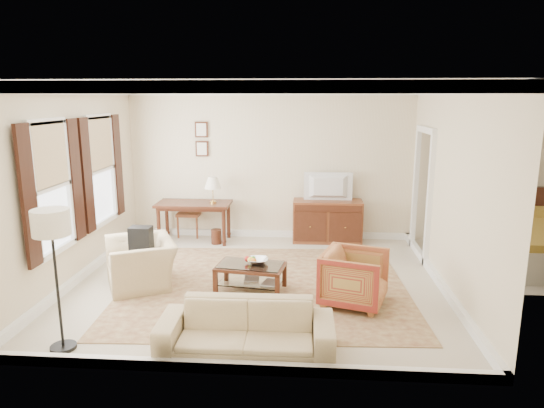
# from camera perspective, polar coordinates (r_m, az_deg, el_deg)

# --- Properties ---
(room_shell) EXTENTS (5.51, 5.01, 2.91)m
(room_shell) POSITION_cam_1_polar(r_m,az_deg,el_deg) (6.90, -1.87, 10.25)
(room_shell) COLOR beige
(room_shell) RESTS_ON ground
(annex_bedroom) EXTENTS (3.00, 2.70, 2.90)m
(annex_bedroom) POSITION_cam_1_polar(r_m,az_deg,el_deg) (9.17, 28.34, -4.22)
(annex_bedroom) COLOR beige
(annex_bedroom) RESTS_ON ground
(window_front) EXTENTS (0.12, 1.56, 1.80)m
(window_front) POSITION_cam_1_polar(r_m,az_deg,el_deg) (7.15, -24.52, 1.77)
(window_front) COLOR #CCB284
(window_front) RESTS_ON room_shell
(window_rear) EXTENTS (0.12, 1.56, 1.80)m
(window_rear) POSITION_cam_1_polar(r_m,az_deg,el_deg) (8.57, -19.47, 3.79)
(window_rear) COLOR #CCB284
(window_rear) RESTS_ON room_shell
(doorway) EXTENTS (0.10, 1.12, 2.25)m
(doorway) POSITION_cam_1_polar(r_m,az_deg,el_deg) (8.75, 17.23, 0.96)
(doorway) COLOR white
(doorway) RESTS_ON room_shell
(rug) EXTENTS (4.30, 3.74, 0.01)m
(rug) POSITION_cam_1_polar(r_m,az_deg,el_deg) (7.28, -0.90, -9.58)
(rug) COLOR brown
(rug) RESTS_ON room_shell
(writing_desk) EXTENTS (1.40, 0.70, 0.77)m
(writing_desk) POSITION_cam_1_polar(r_m,az_deg,el_deg) (9.40, -9.17, -0.48)
(writing_desk) COLOR #431F13
(writing_desk) RESTS_ON room_shell
(desk_chair) EXTENTS (0.49, 0.49, 1.05)m
(desk_chair) POSITION_cam_1_polar(r_m,az_deg,el_deg) (9.80, -9.72, -0.74)
(desk_chair) COLOR brown
(desk_chair) RESTS_ON room_shell
(desk_lamp) EXTENTS (0.32, 0.32, 0.50)m
(desk_lamp) POSITION_cam_1_polar(r_m,az_deg,el_deg) (9.25, -6.98, 1.66)
(desk_lamp) COLOR silver
(desk_lamp) RESTS_ON writing_desk
(framed_prints) EXTENTS (0.25, 0.04, 0.68)m
(framed_prints) POSITION_cam_1_polar(r_m,az_deg,el_deg) (9.59, -8.28, 7.58)
(framed_prints) COLOR #431F13
(framed_prints) RESTS_ON room_shell
(sideboard) EXTENTS (1.31, 0.51, 0.81)m
(sideboard) POSITION_cam_1_polar(r_m,az_deg,el_deg) (9.38, 6.53, -2.00)
(sideboard) COLOR brown
(sideboard) RESTS_ON room_shell
(tv) EXTENTS (0.88, 0.50, 0.11)m
(tv) POSITION_cam_1_polar(r_m,az_deg,el_deg) (9.19, 6.66, 3.06)
(tv) COLOR black
(tv) RESTS_ON sideboard
(coffee_table) EXTENTS (1.03, 0.70, 0.41)m
(coffee_table) POSITION_cam_1_polar(r_m,az_deg,el_deg) (7.01, -2.53, -7.84)
(coffee_table) COLOR #431F13
(coffee_table) RESTS_ON room_shell
(fruit_bowl) EXTENTS (0.42, 0.42, 0.10)m
(fruit_bowl) POSITION_cam_1_polar(r_m,az_deg,el_deg) (6.99, -1.68, -6.58)
(fruit_bowl) COLOR silver
(fruit_bowl) RESTS_ON coffee_table
(book_a) EXTENTS (0.28, 0.05, 0.38)m
(book_a) POSITION_cam_1_polar(r_m,az_deg,el_deg) (7.16, -3.27, -8.65)
(book_a) COLOR brown
(book_a) RESTS_ON coffee_table
(book_b) EXTENTS (0.28, 0.10, 0.38)m
(book_b) POSITION_cam_1_polar(r_m,az_deg,el_deg) (7.02, -0.99, -9.11)
(book_b) COLOR brown
(book_b) RESTS_ON coffee_table
(striped_armchair) EXTENTS (0.96, 0.99, 0.83)m
(striped_armchair) POSITION_cam_1_polar(r_m,az_deg,el_deg) (6.62, 9.68, -8.27)
(striped_armchair) COLOR maroon
(striped_armchair) RESTS_ON room_shell
(club_armchair) EXTENTS (1.09, 1.26, 0.93)m
(club_armchair) POSITION_cam_1_polar(r_m,az_deg,el_deg) (7.43, -15.17, -5.82)
(club_armchair) COLOR #D0BC8C
(club_armchair) RESTS_ON room_shell
(backpack) EXTENTS (0.29, 0.36, 0.40)m
(backpack) POSITION_cam_1_polar(r_m,az_deg,el_deg) (7.44, -15.16, -3.79)
(backpack) COLOR black
(backpack) RESTS_ON club_armchair
(sofa) EXTENTS (1.91, 0.58, 0.74)m
(sofa) POSITION_cam_1_polar(r_m,az_deg,el_deg) (5.39, -3.07, -13.59)
(sofa) COLOR #D0BC8C
(sofa) RESTS_ON room_shell
(floor_lamp) EXTENTS (0.39, 0.39, 1.59)m
(floor_lamp) POSITION_cam_1_polar(r_m,az_deg,el_deg) (5.62, -24.48, -3.14)
(floor_lamp) COLOR black
(floor_lamp) RESTS_ON room_shell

